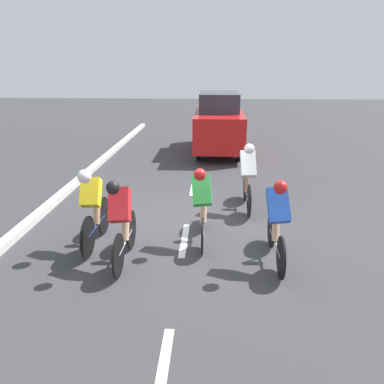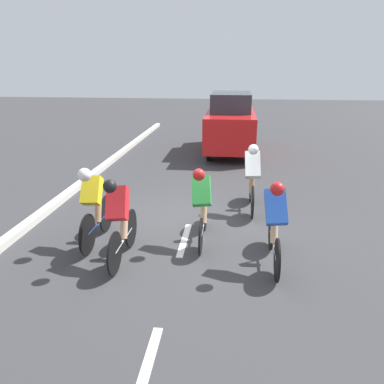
{
  "view_description": "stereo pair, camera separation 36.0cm",
  "coord_description": "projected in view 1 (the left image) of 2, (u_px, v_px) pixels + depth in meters",
  "views": [
    {
      "loc": [
        -0.49,
        6.92,
        3.11
      ],
      "look_at": [
        -0.14,
        0.61,
        0.95
      ],
      "focal_mm": 35.0,
      "sensor_mm": 36.0,
      "label": 1
    },
    {
      "loc": [
        -0.84,
        6.89,
        3.11
      ],
      "look_at": [
        -0.14,
        0.61,
        0.95
      ],
      "focal_mm": 35.0,
      "sensor_mm": 36.0,
      "label": 2
    }
  ],
  "objects": [
    {
      "name": "cyclist_green",
      "position": [
        202.0,
        203.0,
        6.68
      ],
      "size": [
        0.38,
        1.67,
        1.47
      ],
      "color": "black",
      "rests_on": "ground"
    },
    {
      "name": "cyclist_red",
      "position": [
        122.0,
        219.0,
        5.96
      ],
      "size": [
        0.37,
        1.64,
        1.49
      ],
      "color": "black",
      "rests_on": "ground"
    },
    {
      "name": "support_car",
      "position": [
        219.0,
        123.0,
        13.75
      ],
      "size": [
        1.7,
        4.21,
        2.15
      ],
      "color": "black",
      "rests_on": "ground"
    },
    {
      "name": "cyclist_yellow",
      "position": [
        93.0,
        205.0,
        6.53
      ],
      "size": [
        0.34,
        1.69,
        1.49
      ],
      "color": "black",
      "rests_on": "ground"
    },
    {
      "name": "lane_stripe_far",
      "position": [
        193.0,
        187.0,
        10.02
      ],
      "size": [
        0.12,
        1.4,
        0.01
      ],
      "primitive_type": "cube",
      "color": "white",
      "rests_on": "ground"
    },
    {
      "name": "lane_stripe_mid",
      "position": [
        184.0,
        240.0,
        7.0
      ],
      "size": [
        0.12,
        1.4,
        0.01
      ],
      "primitive_type": "cube",
      "color": "white",
      "rests_on": "ground"
    },
    {
      "name": "curb",
      "position": [
        17.0,
        233.0,
        7.14
      ],
      "size": [
        0.2,
        27.03,
        0.14
      ],
      "primitive_type": "cube",
      "color": "beige",
      "rests_on": "ground"
    },
    {
      "name": "cyclist_white",
      "position": [
        248.0,
        175.0,
        8.22
      ],
      "size": [
        0.35,
        1.73,
        1.56
      ],
      "color": "black",
      "rests_on": "ground"
    },
    {
      "name": "lane_stripe_near",
      "position": [
        162.0,
        373.0,
        3.97
      ],
      "size": [
        0.12,
        1.4,
        0.01
      ],
      "primitive_type": "cube",
      "color": "white",
      "rests_on": "ground"
    },
    {
      "name": "ground_plane",
      "position": [
        187.0,
        227.0,
        7.57
      ],
      "size": [
        60.0,
        60.0,
        0.0
      ],
      "primitive_type": "plane",
      "color": "#38383A"
    },
    {
      "name": "cyclist_blue",
      "position": [
        277.0,
        219.0,
        5.94
      ],
      "size": [
        0.37,
        1.7,
        1.5
      ],
      "color": "black",
      "rests_on": "ground"
    }
  ]
}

